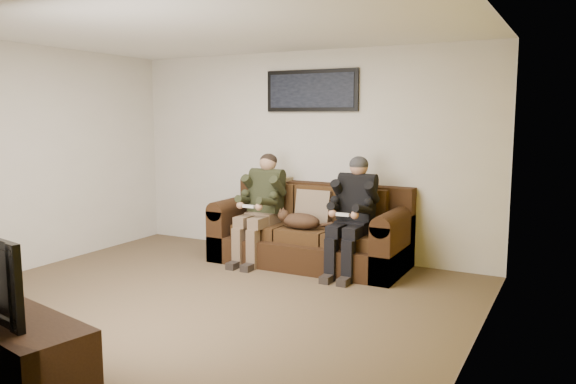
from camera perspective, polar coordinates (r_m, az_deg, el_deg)
The scene contains 15 objects.
floor at distance 5.59m, azimuth -8.69°, elevation -10.99°, with size 5.00×5.00×0.00m, color brown.
ceiling at distance 5.36m, azimuth -9.28°, elevation 16.38°, with size 5.00×5.00×0.00m, color silver.
wall_back at distance 7.24m, azimuth 1.72°, elevation 3.89°, with size 5.00×5.00×0.00m, color beige.
wall_left at distance 7.10m, azimuth -25.43°, elevation 3.07°, with size 4.50×4.50×0.00m, color beige.
wall_right at distance 4.32m, azimuth 18.68°, elevation 0.87°, with size 4.50×4.50×0.00m, color beige.
accent_wall_right at distance 4.33m, azimuth 18.55°, elevation 0.88°, with size 4.50×4.50×0.00m, color #A78C10.
sofa at distance 6.87m, azimuth 2.46°, elevation -4.26°, with size 2.32×1.00×0.95m.
throw_pillow at distance 6.85m, azimuth 2.63°, elevation -1.59°, with size 0.44×0.13×0.42m, color #826C55.
throw_blanket at distance 7.35m, azimuth -1.52°, elevation 1.21°, with size 0.48×0.23×0.08m, color #BBAF89.
person_left at distance 6.90m, azimuth -2.72°, elevation -0.91°, with size 0.51×0.87×1.32m.
person_right at distance 6.39m, azimuth 6.61°, elevation -1.62°, with size 0.51×0.86×1.33m.
cat at distance 6.61m, azimuth 1.19°, elevation -2.91°, with size 0.66×0.26×0.24m.
framed_poster at distance 7.16m, azimuth 2.40°, elevation 10.25°, with size 1.25×0.05×0.52m.
tv_stand at distance 4.34m, azimuth -26.76°, elevation -13.94°, with size 1.55×0.50×0.49m, color black.
television at distance 4.19m, azimuth -27.20°, elevation -7.30°, with size 0.96×0.13×0.55m, color black.
Camera 1 is at (3.16, -4.25, 1.79)m, focal length 35.00 mm.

